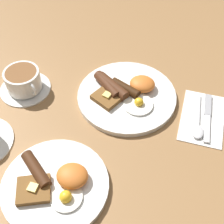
{
  "coord_description": "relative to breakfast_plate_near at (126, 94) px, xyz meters",
  "views": [
    {
      "loc": [
        -0.12,
        0.6,
        0.65
      ],
      "look_at": [
        0.02,
        0.08,
        0.03
      ],
      "focal_mm": 50.0,
      "sensor_mm": 36.0,
      "label": 1
    }
  ],
  "objects": [
    {
      "name": "teacup_near",
      "position": [
        0.29,
        0.05,
        0.02
      ],
      "size": [
        0.15,
        0.15,
        0.07
      ],
      "color": "white",
      "rests_on": "ground_plane"
    },
    {
      "name": "spoon",
      "position": [
        -0.21,
        0.06,
        -0.01
      ],
      "size": [
        0.03,
        0.16,
        0.01
      ],
      "rotation": [
        0.0,
        0.0,
        1.62
      ],
      "color": "silver",
      "rests_on": "napkin"
    },
    {
      "name": "napkin",
      "position": [
        -0.22,
        0.02,
        -0.01
      ],
      "size": [
        0.12,
        0.19,
        0.01
      ],
      "primitive_type": "cube",
      "rotation": [
        0.0,
        0.0,
        -0.02
      ],
      "color": "white",
      "rests_on": "ground_plane"
    },
    {
      "name": "breakfast_plate_far",
      "position": [
        0.09,
        0.31,
        -0.0
      ],
      "size": [
        0.24,
        0.24,
        0.05
      ],
      "color": "white",
      "rests_on": "ground_plane"
    },
    {
      "name": "breakfast_plate_near",
      "position": [
        0.0,
        0.0,
        0.0
      ],
      "size": [
        0.28,
        0.28,
        0.05
      ],
      "color": "white",
      "rests_on": "ground_plane"
    },
    {
      "name": "knife",
      "position": [
        -0.23,
        0.01,
        -0.01
      ],
      "size": [
        0.02,
        0.17,
        0.01
      ],
      "rotation": [
        0.0,
        0.0,
        1.6
      ],
      "color": "silver",
      "rests_on": "napkin"
    },
    {
      "name": "ground_plane",
      "position": [
        -0.0,
        0.0,
        -0.01
      ],
      "size": [
        3.0,
        3.0,
        0.0
      ],
      "primitive_type": "plane",
      "color": "olive"
    }
  ]
}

